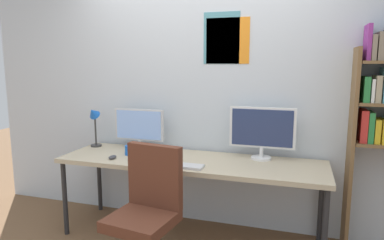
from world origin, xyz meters
The scene contains 9 objects.
wall_back centered at (0.00, 1.02, 1.30)m, with size 4.76×0.11×2.60m.
desk centered at (0.00, 0.60, 0.69)m, with size 2.36×0.68×0.74m.
office_chair centered at (-0.13, -0.07, 0.40)m, with size 0.52×0.52×0.99m.
monitor_left centered at (-0.60, 0.81, 0.96)m, with size 0.52×0.18×0.40m.
monitor_right centered at (0.60, 0.81, 1.00)m, with size 0.58×0.18×0.47m.
desk_lamp centered at (-1.08, 0.76, 1.03)m, with size 0.11×0.16×0.43m.
keyboard_main centered at (0.00, 0.37, 0.75)m, with size 0.36×0.13×0.02m, color silver.
computer_mouse centered at (-0.67, 0.41, 0.76)m, with size 0.06×0.10×0.03m, color #38383D.
coffee_mug centered at (-0.59, 0.58, 0.79)m, with size 0.11×0.08×0.09m.
Camera 1 is at (0.91, -2.26, 1.59)m, focal length 32.52 mm.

